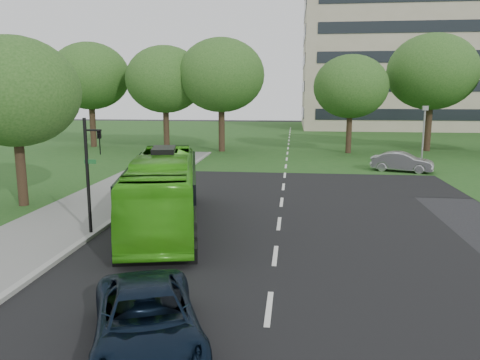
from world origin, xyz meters
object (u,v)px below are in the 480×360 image
Objects in this scene: tree_park_a at (165,80)px; bus at (163,191)px; tree_park_d at (432,72)px; camera_pole at (424,128)px; tree_side_near at (14,92)px; tree_park_c at (351,87)px; sedan at (402,162)px; tree_park_b at (221,75)px; tree_park_f at (90,76)px; traffic_light at (91,168)px; office_building at (432,48)px; suv at (147,320)px.

tree_park_a reaches higher than bus.
tree_park_d is at bearing 4.27° from tree_park_a.
tree_side_near is at bearing -167.19° from camera_pole.
tree_park_c is 2.12× the size of sedan.
tree_park_a is 23.57m from tree_side_near.
tree_park_f is at bearing 170.23° from tree_park_b.
tree_side_near is (-6.37, -22.83, -1.59)m from tree_park_b.
camera_pole is at bearing -22.39° from tree_park_a.
bus is 2.52× the size of sedan.
tree_park_b is at bearing -9.77° from tree_park_f.
tree_side_near is 9.21m from bus.
sedan is 22.97m from traffic_light.
office_building is 39.31m from tree_park_c.
tree_park_c is at bearing -162.00° from tree_park_d.
traffic_light reaches higher than sedan.
sedan is 0.92× the size of camera_pole.
tree_park_d is at bearing -104.89° from office_building.
sedan is (12.96, 15.29, -0.78)m from bus.
traffic_light is (-2.28, -1.77, 1.20)m from bus.
camera_pole is at bearing 43.98° from suv.
traffic_light is (5.57, -4.41, -2.84)m from tree_side_near.
tree_park_f reaches higher than tree_park_b.
sedan is at bearing -35.17° from tree_park_b.
tree_side_near is at bearing 149.20° from bus.
sedan is (20.01, -10.87, -6.07)m from tree_park_a.
tree_park_d is 33.88m from bus.
office_building is at bearing 54.73° from camera_pole.
tree_park_a is at bearing 88.05° from tree_side_near.
sedan is (14.45, -10.18, -6.41)m from tree_park_b.
tree_side_near is at bearing -73.58° from tree_park_f.
tree_park_c is 36.34m from suv.
camera_pole reaches higher than suv.
tree_park_d is at bearing 46.30° from suv.
traffic_light is (-29.02, -62.47, -9.83)m from office_building.
suv is 29.52m from camera_pole.
office_building is 69.58m from traffic_light.
bus is at bearing 82.64° from suv.
tree_park_b is 0.99× the size of bus.
office_building is at bearing 54.04° from bus.
tree_park_c is at bearing 32.45° from sedan.
office_building is at bearing 51.30° from tree_park_b.
tree_park_a reaches higher than traffic_light.
tree_park_b is 18.72m from camera_pole.
suv is at bearing -50.10° from tree_side_near.
tree_park_f reaches higher than tree_park_c.
tree_park_f is at bearing 106.42° from tree_side_near.
office_building is 4.02× the size of tree_park_a.
office_building is at bearing 38.02° from tree_park_f.
traffic_light reaches higher than bus.
tree_park_a reaches higher than tree_park_c.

